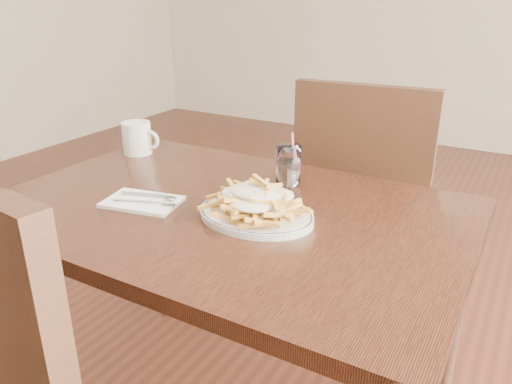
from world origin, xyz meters
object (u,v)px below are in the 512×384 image
Objects in this scene: fries_plate at (256,215)px; loaded_fries at (256,196)px; coffee_mug at (138,138)px; water_glass at (288,167)px; table at (227,234)px; chair_far at (365,199)px.

fries_plate is 0.05m from loaded_fries.
loaded_fries is at bearing -22.73° from coffee_mug.
fries_plate is 0.66m from coffee_mug.
coffee_mug is (-0.57, 0.00, 0.00)m from water_glass.
coffee_mug reaches higher than fries_plate.
table is at bearing 165.41° from fries_plate.
loaded_fries is 2.04× the size of coffee_mug.
fries_plate is (0.10, -0.03, 0.09)m from table.
table is 1.21× the size of chair_far.
loaded_fries reaches higher than table.
chair_far is 0.71m from fries_plate.
coffee_mug is (-0.61, 0.25, 0.04)m from fries_plate.
table is at bearing 165.41° from loaded_fries.
coffee_mug is at bearing 157.27° from fries_plate.
water_glass reaches higher than fries_plate.
chair_far is at bearing 84.73° from loaded_fries.
chair_far is at bearing 76.60° from water_glass.
table is 0.57m from coffee_mug.
loaded_fries is 1.81× the size of water_glass.
coffee_mug is (-0.61, 0.25, -0.00)m from loaded_fries.
chair_far reaches higher than table.
fries_plate is at bearing -14.59° from table.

